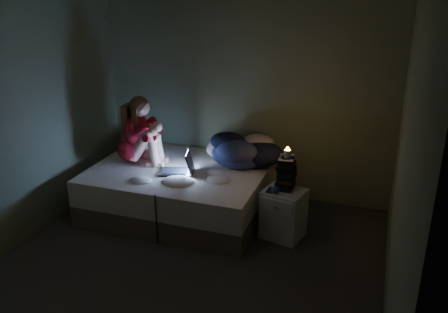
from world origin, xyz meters
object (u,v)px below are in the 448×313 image
at_px(laptop, 176,162).
at_px(candle, 287,155).
at_px(nightstand, 284,214).
at_px(phone, 271,192).
at_px(bed, 179,190).
at_px(woman, 130,130).

bearing_deg(laptop, candle, -14.50).
height_order(laptop, nightstand, laptop).
bearing_deg(nightstand, laptop, -168.89).
bearing_deg(phone, laptop, 163.26).
bearing_deg(laptop, bed, 85.57).
bearing_deg(bed, phone, -12.35).
relative_size(nightstand, phone, 3.82).
distance_m(woman, phone, 1.81).
bearing_deg(bed, nightstand, -7.66).
distance_m(bed, phone, 1.21).
bearing_deg(candle, phone, -126.95).
relative_size(laptop, nightstand, 0.70).
xyz_separation_m(bed, phone, (1.15, -0.25, 0.27)).
distance_m(bed, nightstand, 1.29).
relative_size(bed, candle, 24.56).
relative_size(woman, nightstand, 1.52).
xyz_separation_m(woman, laptop, (0.62, -0.13, -0.28)).
relative_size(bed, phone, 14.04).
distance_m(woman, laptop, 0.69).
bearing_deg(phone, bed, 157.26).
relative_size(candle, phone, 0.57).
bearing_deg(phone, woman, 161.43).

